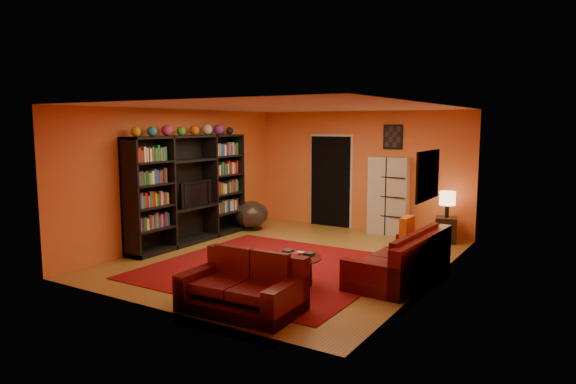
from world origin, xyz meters
The scene contains 20 objects.
floor centered at (0.00, 0.00, 0.00)m, with size 6.00×6.00×0.00m, color brown.
ceiling centered at (0.00, 0.00, 2.60)m, with size 6.00×6.00×0.00m, color white.
wall_back centered at (0.00, 3.00, 1.30)m, with size 6.00×6.00×0.00m, color orange.
wall_front centered at (0.00, -3.00, 1.30)m, with size 6.00×6.00×0.00m, color orange.
wall_left centered at (-2.50, 0.00, 1.30)m, with size 6.00×6.00×0.00m, color orange.
wall_right centered at (2.50, 0.00, 1.30)m, with size 6.00×6.00×0.00m, color orange.
rug centered at (0.10, -0.70, 0.01)m, with size 3.60×3.60×0.01m, color #5B0A0E.
doorway centered at (-0.70, 2.96, 1.02)m, with size 0.95×0.10×2.04m, color black.
wall_art_right centered at (2.48, -0.30, 1.60)m, with size 0.03×1.00×0.70m, color black.
wall_art_back centered at (0.75, 2.98, 2.05)m, with size 0.42×0.03×0.52m, color black.
entertainment_unit centered at (-2.27, 0.00, 1.05)m, with size 0.45×3.00×2.10m, color black.
tv centered at (-2.23, 0.03, 0.97)m, with size 0.11×0.87×0.50m, color black.
sofa centered at (2.14, -0.14, 0.29)m, with size 0.98×2.20×0.85m.
loveseat centered at (0.84, -2.42, 0.29)m, with size 1.50×0.94×0.85m.
throw_pillow centered at (1.95, 0.46, 0.63)m, with size 0.12×0.42×0.42m, color orange.
coffee_table centered at (0.87, -1.33, 0.39)m, with size 0.85×0.85×0.42m.
storage_cabinet centered at (0.75, 2.80, 0.82)m, with size 0.82×0.36×1.64m, color #B3AFA6.
bowl_chair centered at (-2.00, 1.65, 0.34)m, with size 0.78×0.78×0.63m.
side_table centered at (2.02, 2.64, 0.25)m, with size 0.40×0.40×0.50m, color black.
table_lamp centered at (2.02, 2.64, 0.87)m, with size 0.31×0.31×0.51m.
Camera 1 is at (4.56, -7.43, 2.31)m, focal length 32.00 mm.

